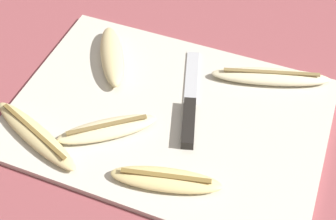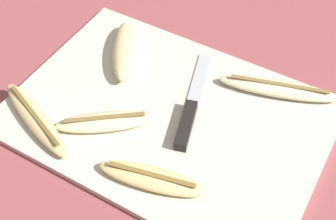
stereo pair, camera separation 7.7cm
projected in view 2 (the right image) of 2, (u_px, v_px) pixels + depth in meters
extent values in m
plane|color=#93474C|center=(168.00, 118.00, 0.79)|extent=(4.00, 4.00, 0.00)
cube|color=beige|center=(168.00, 116.00, 0.78)|extent=(0.51, 0.36, 0.01)
cube|color=black|center=(186.00, 125.00, 0.75)|extent=(0.05, 0.10, 0.02)
cube|color=#B7BABF|center=(199.00, 80.00, 0.83)|extent=(0.06, 0.13, 0.00)
ellipsoid|color=#DBC684|center=(36.00, 119.00, 0.76)|extent=(0.19, 0.11, 0.02)
cube|color=brown|center=(34.00, 114.00, 0.75)|extent=(0.15, 0.06, 0.00)
ellipsoid|color=beige|center=(105.00, 122.00, 0.75)|extent=(0.15, 0.13, 0.02)
cube|color=olive|center=(105.00, 117.00, 0.75)|extent=(0.11, 0.08, 0.00)
ellipsoid|color=beige|center=(124.00, 51.00, 0.85)|extent=(0.12, 0.16, 0.03)
ellipsoid|color=beige|center=(279.00, 89.00, 0.80)|extent=(0.21, 0.10, 0.02)
cube|color=olive|center=(280.00, 84.00, 0.79)|extent=(0.16, 0.05, 0.00)
ellipsoid|color=#EDD689|center=(152.00, 178.00, 0.68)|extent=(0.17, 0.08, 0.02)
cube|color=olive|center=(152.00, 175.00, 0.68)|extent=(0.13, 0.04, 0.00)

